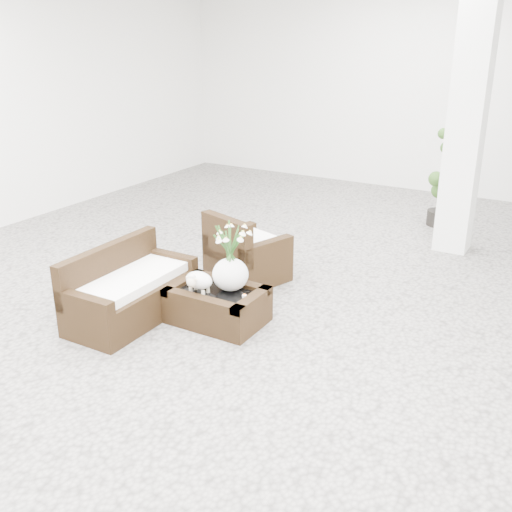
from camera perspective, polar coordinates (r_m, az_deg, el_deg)
The scene contains 9 objects.
ground at distance 5.95m, azimuth 0.49°, elevation -5.29°, with size 11.00×11.00×0.00m, color gray.
column at distance 7.62m, azimuth 19.66°, elevation 13.15°, with size 0.40×0.40×3.50m, color white.
coffee_table at distance 5.70m, azimuth -3.81°, elevation -4.82°, with size 0.90×0.60×0.31m, color black.
sheep_figurine at distance 5.58m, azimuth -5.47°, elevation -2.50°, with size 0.28×0.23×0.21m, color white.
planter_narcissus at distance 5.51m, azimuth -2.50°, elevation 0.56°, with size 0.44×0.44×0.80m, color white, non-canonical shape.
tealight at distance 5.50m, azimuth -1.13°, elevation -3.82°, with size 0.04×0.04×0.03m, color white.
armchair at distance 6.54m, azimuth -0.80°, elevation 0.92°, with size 0.73×0.70×0.78m, color black.
loveseat at distance 5.80m, azimuth -11.85°, elevation -2.65°, with size 1.32×0.63×0.70m, color black.
topiary at distance 8.74m, azimuth 17.42°, elevation 7.05°, with size 0.36×0.36×1.34m, color #254215, non-canonical shape.
Camera 1 is at (2.64, -4.63, 2.63)m, focal length 41.84 mm.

